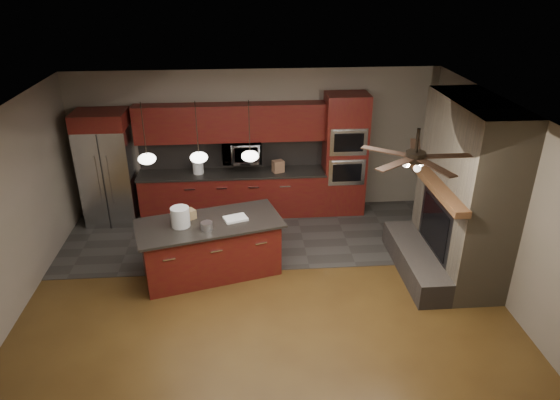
{
  "coord_description": "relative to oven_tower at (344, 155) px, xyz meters",
  "views": [
    {
      "loc": [
        -0.25,
        -6.25,
        4.53
      ],
      "look_at": [
        0.29,
        0.6,
        1.27
      ],
      "focal_mm": 32.0,
      "sensor_mm": 36.0,
      "label": 1
    }
  ],
  "objects": [
    {
      "name": "ground",
      "position": [
        -1.7,
        -2.69,
        -1.19
      ],
      "size": [
        7.0,
        7.0,
        0.0
      ],
      "primitive_type": "plane",
      "color": "brown",
      "rests_on": "ground"
    },
    {
      "name": "ceiling",
      "position": [
        -1.7,
        -2.69,
        1.61
      ],
      "size": [
        7.0,
        6.0,
        0.02
      ],
      "primitive_type": "cube",
      "color": "white",
      "rests_on": "back_wall"
    },
    {
      "name": "back_wall",
      "position": [
        -1.7,
        0.31,
        0.21
      ],
      "size": [
        7.0,
        0.02,
        2.8
      ],
      "primitive_type": "cube",
      "color": "gray",
      "rests_on": "ground"
    },
    {
      "name": "right_wall",
      "position": [
        1.8,
        -2.69,
        0.21
      ],
      "size": [
        0.02,
        6.0,
        2.8
      ],
      "primitive_type": "cube",
      "color": "gray",
      "rests_on": "ground"
    },
    {
      "name": "left_wall",
      "position": [
        -5.2,
        -2.69,
        0.21
      ],
      "size": [
        0.02,
        6.0,
        2.8
      ],
      "primitive_type": "cube",
      "color": "gray",
      "rests_on": "ground"
    },
    {
      "name": "slate_tile_patch",
      "position": [
        -1.7,
        -0.89,
        -1.19
      ],
      "size": [
        7.0,
        2.4,
        0.01
      ],
      "primitive_type": "cube",
      "color": "#353330",
      "rests_on": "ground"
    },
    {
      "name": "fireplace_column",
      "position": [
        1.34,
        -2.29,
        0.11
      ],
      "size": [
        1.3,
        2.1,
        2.8
      ],
      "color": "#766954",
      "rests_on": "ground"
    },
    {
      "name": "back_cabinetry",
      "position": [
        -2.18,
        0.05,
        -0.3
      ],
      "size": [
        3.59,
        0.64,
        2.2
      ],
      "color": "#581D10",
      "rests_on": "ground"
    },
    {
      "name": "oven_tower",
      "position": [
        0.0,
        0.0,
        0.0
      ],
      "size": [
        0.8,
        0.63,
        2.38
      ],
      "color": "#581D10",
      "rests_on": "ground"
    },
    {
      "name": "microwave",
      "position": [
        -1.98,
        0.06,
        0.11
      ],
      "size": [
        0.73,
        0.41,
        0.5
      ],
      "primitive_type": "imported",
      "color": "silver",
      "rests_on": "back_cabinetry"
    },
    {
      "name": "refrigerator",
      "position": [
        -4.48,
        -0.07,
        -0.11
      ],
      "size": [
        0.93,
        0.75,
        2.17
      ],
      "color": "silver",
      "rests_on": "ground"
    },
    {
      "name": "kitchen_island",
      "position": [
        -2.51,
        -2.06,
        -0.73
      ],
      "size": [
        2.41,
        1.55,
        0.92
      ],
      "rotation": [
        0.0,
        0.0,
        0.26
      ],
      "color": "#581D10",
      "rests_on": "ground"
    },
    {
      "name": "white_bucket",
      "position": [
        -2.93,
        -2.15,
        -0.12
      ],
      "size": [
        0.32,
        0.32,
        0.31
      ],
      "primitive_type": "cylinder",
      "rotation": [
        0.0,
        0.0,
        0.16
      ],
      "color": "silver",
      "rests_on": "kitchen_island"
    },
    {
      "name": "paint_can",
      "position": [
        -2.53,
        -2.3,
        -0.21
      ],
      "size": [
        0.2,
        0.2,
        0.12
      ],
      "primitive_type": "cylinder",
      "rotation": [
        0.0,
        0.0,
        -0.16
      ],
      "color": "silver",
      "rests_on": "kitchen_island"
    },
    {
      "name": "paint_tray",
      "position": [
        -2.1,
        -2.0,
        -0.25
      ],
      "size": [
        0.41,
        0.35,
        0.04
      ],
      "primitive_type": "cube",
      "rotation": [
        0.0,
        0.0,
        0.33
      ],
      "color": "white",
      "rests_on": "kitchen_island"
    },
    {
      "name": "cardboard_box",
      "position": [
        -2.85,
        -1.93,
        -0.2
      ],
      "size": [
        0.28,
        0.27,
        0.14
      ],
      "primitive_type": "cube",
      "rotation": [
        0.0,
        0.0,
        0.63
      ],
      "color": "#92744B",
      "rests_on": "kitchen_island"
    },
    {
      "name": "counter_bucket",
      "position": [
        -2.82,
        0.01,
        -0.17
      ],
      "size": [
        0.27,
        0.27,
        0.23
      ],
      "primitive_type": "cylinder",
      "rotation": [
        0.0,
        0.0,
        -0.42
      ],
      "color": "white",
      "rests_on": "back_cabinetry"
    },
    {
      "name": "counter_box",
      "position": [
        -1.29,
        -0.04,
        -0.18
      ],
      "size": [
        0.25,
        0.22,
        0.23
      ],
      "primitive_type": "cube",
      "rotation": [
        0.0,
        0.0,
        0.37
      ],
      "color": "#8D6449",
      "rests_on": "back_cabinetry"
    },
    {
      "name": "pendant_left",
      "position": [
        -3.35,
        -1.99,
        0.77
      ],
      "size": [
        0.26,
        0.26,
        0.92
      ],
      "color": "black",
      "rests_on": "ceiling"
    },
    {
      "name": "pendant_center",
      "position": [
        -2.6,
        -1.99,
        0.77
      ],
      "size": [
        0.26,
        0.26,
        0.92
      ],
      "color": "black",
      "rests_on": "ceiling"
    },
    {
      "name": "pendant_right",
      "position": [
        -1.85,
        -1.99,
        0.77
      ],
      "size": [
        0.26,
        0.26,
        0.92
      ],
      "color": "black",
      "rests_on": "ceiling"
    },
    {
      "name": "ceiling_fan",
      "position": [
        0.1,
        -3.49,
        1.27
      ],
      "size": [
        1.27,
        1.33,
        0.41
      ],
      "color": "black",
      "rests_on": "ceiling"
    }
  ]
}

